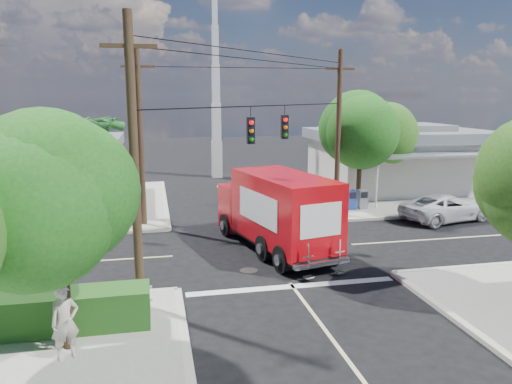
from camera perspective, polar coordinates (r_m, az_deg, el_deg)
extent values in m
plane|color=black|center=(21.85, 1.08, -6.66)|extent=(120.00, 120.00, 0.00)
cube|color=gray|center=(35.60, 14.51, 0.03)|extent=(14.00, 14.00, 0.14)
cube|color=#BAB5A5|center=(33.13, 3.58, -0.44)|extent=(0.25, 14.00, 0.14)
cube|color=#BAB5A5|center=(29.64, 20.47, -2.49)|extent=(14.00, 0.25, 0.14)
cube|color=gray|center=(32.59, -22.77, -1.48)|extent=(14.00, 14.00, 0.14)
cube|color=#BAB5A5|center=(31.98, -10.38, -1.02)|extent=(0.25, 14.00, 0.14)
cube|color=#BAB5A5|center=(25.95, -25.61, -4.75)|extent=(14.00, 0.25, 0.14)
cube|color=beige|center=(31.36, -3.00, -1.21)|extent=(0.12, 12.00, 0.01)
cube|color=beige|center=(13.10, 11.50, -19.60)|extent=(0.12, 12.00, 0.01)
cube|color=beige|center=(25.90, 23.27, -4.73)|extent=(12.00, 0.12, 0.01)
cube|color=beige|center=(22.00, -25.47, -7.62)|extent=(12.00, 0.12, 0.01)
cube|color=silver|center=(17.93, 4.20, -10.70)|extent=(7.50, 0.40, 0.01)
cube|color=beige|center=(36.88, 16.05, 3.11)|extent=(11.00, 8.00, 3.40)
cube|color=gray|center=(36.68, 16.22, 6.28)|extent=(11.80, 8.80, 0.70)
cube|color=gray|center=(36.64, 16.26, 7.06)|extent=(6.05, 4.40, 0.50)
cube|color=gray|center=(32.53, 20.17, 3.99)|extent=(9.90, 1.80, 0.15)
cylinder|color=silver|center=(29.93, 13.62, 0.99)|extent=(0.12, 0.12, 2.90)
cylinder|color=silver|center=(34.61, 26.91, 1.43)|extent=(0.12, 0.12, 2.90)
cube|color=beige|center=(33.96, -24.17, 1.75)|extent=(10.00, 8.00, 3.20)
cube|color=gray|center=(33.73, -24.43, 5.02)|extent=(10.80, 8.80, 0.70)
cube|color=gray|center=(33.69, -24.50, 5.87)|extent=(5.50, 4.40, 0.50)
cube|color=gray|center=(29.09, -26.34, 2.37)|extent=(9.00, 1.80, 0.15)
cylinder|color=silver|center=(27.78, -18.50, -0.24)|extent=(0.12, 0.12, 2.70)
cube|color=silver|center=(40.94, -4.49, 3.77)|extent=(0.80, 0.80, 3.00)
cube|color=silver|center=(40.68, -4.56, 7.96)|extent=(0.70, 0.70, 3.00)
cube|color=silver|center=(40.63, -4.62, 12.19)|extent=(0.60, 0.60, 3.00)
cube|color=silver|center=(40.81, -4.69, 16.40)|extent=(0.50, 0.50, 3.00)
cube|color=silver|center=(41.20, -4.76, 20.56)|extent=(0.40, 0.40, 3.00)
cylinder|color=#422D1C|center=(13.80, -21.11, -9.36)|extent=(0.28, 0.28, 3.71)
sphere|color=#184F19|center=(13.21, -21.80, 0.14)|extent=(3.71, 3.71, 3.71)
sphere|color=#184F19|center=(13.44, -23.40, 1.20)|extent=(3.02, 3.02, 3.02)
sphere|color=#184F19|center=(12.88, -20.45, -0.55)|extent=(3.25, 3.25, 3.25)
cylinder|color=#422D1C|center=(29.91, 11.70, 2.23)|extent=(0.28, 0.28, 4.10)
sphere|color=#184F19|center=(29.64, 11.90, 7.13)|extent=(4.10, 4.10, 4.10)
sphere|color=#184F19|center=(29.65, 11.05, 7.66)|extent=(3.33, 3.33, 3.33)
sphere|color=#184F19|center=(29.52, 12.75, 6.83)|extent=(3.58, 3.58, 3.58)
cylinder|color=#422D1C|center=(33.01, 14.32, 2.47)|extent=(0.28, 0.28, 3.58)
sphere|color=#245D17|center=(32.76, 14.51, 6.35)|extent=(3.58, 3.58, 3.58)
sphere|color=#245D17|center=(32.75, 13.74, 6.78)|extent=(2.91, 2.91, 2.91)
sphere|color=#245D17|center=(32.66, 15.28, 6.10)|extent=(3.14, 3.14, 3.14)
cylinder|color=#422D1C|center=(28.22, -17.48, 2.37)|extent=(0.24, 0.24, 5.00)
cone|color=#235E23|center=(27.89, -15.93, 7.73)|extent=(0.50, 2.06, 0.98)
cone|color=#235E23|center=(28.62, -16.52, 7.77)|extent=(1.92, 1.68, 0.98)
cone|color=#235E23|center=(28.86, -18.01, 7.71)|extent=(2.12, 0.95, 0.98)
cone|color=#235E23|center=(28.45, -19.34, 7.59)|extent=(1.34, 2.07, 0.98)
cone|color=#235E23|center=(27.68, -19.55, 7.50)|extent=(1.34, 2.07, 0.98)
cone|color=#235E23|center=(27.12, -18.39, 7.51)|extent=(2.12, 0.95, 0.98)
cone|color=#235E23|center=(27.22, -16.75, 7.62)|extent=(1.92, 1.68, 0.98)
cylinder|color=#422D1C|center=(29.98, -20.99, 2.24)|extent=(0.24, 0.24, 4.60)
cone|color=#235E23|center=(29.61, -19.58, 6.91)|extent=(0.50, 2.06, 0.98)
cone|color=#235E23|center=(30.35, -20.05, 6.96)|extent=(1.92, 1.68, 0.98)
cone|color=#235E23|center=(30.64, -21.42, 6.90)|extent=(2.12, 0.95, 0.98)
cone|color=#235E23|center=(30.27, -22.72, 6.77)|extent=(1.34, 2.07, 0.98)
cone|color=#235E23|center=(29.50, -22.99, 6.66)|extent=(1.34, 2.07, 0.98)
cone|color=#235E23|center=(28.91, -21.98, 6.66)|extent=(2.12, 0.95, 0.98)
cone|color=#235E23|center=(28.96, -20.43, 6.78)|extent=(1.92, 1.68, 0.98)
cylinder|color=#473321|center=(15.25, -13.72, 2.68)|extent=(0.28, 0.28, 9.00)
cube|color=#473321|center=(15.17, -14.34, 15.87)|extent=(1.60, 0.12, 0.12)
cylinder|color=#473321|center=(27.42, 9.36, 6.40)|extent=(0.28, 0.28, 9.00)
cube|color=#473321|center=(27.37, 9.60, 13.72)|extent=(1.60, 0.12, 0.12)
cylinder|color=#473321|center=(25.59, -13.05, 5.95)|extent=(0.28, 0.28, 9.00)
cube|color=#473321|center=(25.54, -13.40, 13.79)|extent=(1.60, 0.12, 0.12)
cylinder|color=black|center=(20.83, 1.14, 9.82)|extent=(10.43, 10.43, 0.04)
cube|color=black|center=(19.92, -0.61, 7.04)|extent=(0.30, 0.24, 1.05)
sphere|color=red|center=(19.76, -0.53, 7.97)|extent=(0.20, 0.20, 0.20)
cube|color=black|center=(22.20, 3.28, 7.43)|extent=(0.30, 0.24, 1.05)
sphere|color=red|center=(22.05, 3.39, 8.26)|extent=(0.20, 0.20, 0.20)
cube|color=silver|center=(16.23, -22.52, -12.10)|extent=(5.94, 0.05, 0.08)
cube|color=silver|center=(16.08, -22.63, -10.78)|extent=(5.94, 0.05, 0.08)
cube|color=silver|center=(15.87, -12.39, -11.43)|extent=(0.09, 0.06, 1.00)
cube|color=#1F4E1B|center=(15.47, -23.86, -12.55)|extent=(6.20, 1.20, 1.10)
cube|color=#BF0E09|center=(29.10, 9.53, -0.93)|extent=(0.50, 0.50, 1.10)
cube|color=#1B3D96|center=(29.36, 10.80, -0.87)|extent=(0.50, 0.50, 1.10)
cube|color=slate|center=(29.63, 12.05, -0.81)|extent=(0.50, 0.50, 1.10)
cube|color=black|center=(21.89, 2.10, -5.16)|extent=(3.92, 7.89, 0.24)
cube|color=red|center=(24.29, -1.09, -1.64)|extent=(2.65, 2.15, 2.14)
cube|color=black|center=(24.82, -1.74, -0.45)|extent=(2.04, 0.71, 0.92)
cube|color=silver|center=(25.23, -1.90, -2.76)|extent=(2.20, 0.63, 0.34)
cube|color=red|center=(20.78, 3.23, -1.90)|extent=(3.66, 6.05, 2.82)
cube|color=white|center=(21.35, 6.15, -1.20)|extent=(0.83, 3.41, 1.26)
cube|color=white|center=(20.20, 0.15, -1.83)|extent=(0.83, 3.41, 1.26)
cube|color=white|center=(18.37, 7.44, -3.23)|extent=(1.71, 0.42, 1.26)
cube|color=silver|center=(18.72, 7.53, -8.08)|extent=(2.33, 0.77, 0.17)
cube|color=silver|center=(18.15, 5.95, -7.37)|extent=(0.44, 0.16, 0.97)
cube|color=silver|center=(18.86, 9.52, -6.75)|extent=(0.44, 0.16, 0.97)
cylinder|color=black|center=(23.92, -3.39, -3.77)|extent=(0.55, 1.11, 1.07)
cylinder|color=black|center=(24.81, 1.41, -3.22)|extent=(0.55, 1.11, 1.07)
cylinder|color=black|center=(19.01, 2.99, -7.70)|extent=(0.55, 1.11, 1.07)
cylinder|color=black|center=(20.12, 8.66, -6.75)|extent=(0.55, 1.11, 1.07)
imported|color=silver|center=(28.64, 20.93, -1.66)|extent=(5.52, 3.46, 1.42)
imported|color=#BFB2A2|center=(13.62, -21.00, -13.72)|extent=(0.83, 0.72, 1.92)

